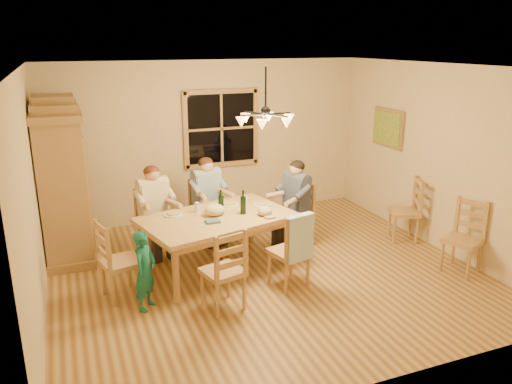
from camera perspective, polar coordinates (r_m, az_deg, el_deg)
name	(u,v)px	position (r m, az deg, el deg)	size (l,w,h in m)	color
floor	(265,271)	(6.85, 1.00, -9.06)	(5.50, 5.50, 0.00)	brown
ceiling	(266,67)	(6.16, 1.13, 14.14)	(5.50, 5.00, 0.02)	white
wall_back	(210,140)	(8.67, -5.30, 5.89)	(5.50, 0.02, 2.70)	beige
wall_left	(31,199)	(5.93, -24.31, -0.76)	(0.02, 5.00, 2.70)	beige
wall_right	(438,158)	(7.82, 20.07, 3.71)	(0.02, 5.00, 2.70)	beige
window	(221,129)	(8.66, -3.99, 7.25)	(1.30, 0.06, 1.30)	black
painting	(388,128)	(8.66, 14.85, 7.07)	(0.06, 0.78, 0.64)	olive
chandelier	(266,118)	(6.22, 1.10, 8.41)	(0.77, 0.68, 0.71)	black
armoire	(63,184)	(7.54, -21.16, 0.83)	(0.66, 1.40, 2.30)	olive
dining_table	(217,223)	(6.70, -4.45, -3.54)	(2.19, 1.63, 0.76)	tan
chair_far_left	(156,235)	(7.39, -11.38, -4.83)	(0.53, 0.51, 0.99)	tan
chair_far_right	(208,223)	(7.75, -5.52, -3.52)	(0.53, 0.51, 0.99)	tan
chair_near_left	(223,283)	(5.89, -3.79, -10.37)	(0.53, 0.51, 0.99)	tan
chair_near_right	(289,263)	(6.40, 3.76, -8.04)	(0.53, 0.51, 0.99)	tan
chair_end_left	(121,274)	(6.31, -15.13, -9.00)	(0.51, 0.53, 0.99)	tan
chair_end_right	(295,227)	(7.56, 4.48, -4.01)	(0.51, 0.53, 0.99)	tan
adult_woman	(154,200)	(7.21, -11.63, -0.85)	(0.47, 0.50, 0.87)	beige
adult_plaid_man	(207,189)	(7.58, -5.63, 0.30)	(0.47, 0.50, 0.87)	#345B91
adult_slate_man	(296,193)	(7.39, 4.57, -0.12)	(0.50, 0.47, 0.87)	#3D4663
towel	(299,238)	(6.10, 4.96, -5.26)	(0.38, 0.10, 0.58)	#AED0EC
wine_bottle_a	(221,201)	(6.72, -4.02, -1.08)	(0.08, 0.08, 0.33)	black
wine_bottle_b	(243,202)	(6.68, -1.48, -1.17)	(0.08, 0.08, 0.33)	black
plate_woman	(173,214)	(6.77, -9.43, -2.55)	(0.26, 0.26, 0.02)	white
plate_plaid	(230,205)	(7.07, -3.03, -1.48)	(0.26, 0.26, 0.02)	white
plate_slate	(263,205)	(7.07, 0.79, -1.47)	(0.26, 0.26, 0.02)	white
wine_glass_a	(197,207)	(6.81, -6.75, -1.76)	(0.06, 0.06, 0.14)	silver
wine_glass_b	(245,200)	(7.08, -1.28, -0.93)	(0.06, 0.06, 0.14)	silver
cap	(265,211)	(6.66, 1.01, -2.21)	(0.20, 0.20, 0.11)	tan
napkin	(213,221)	(6.44, -4.98, -3.35)	(0.18, 0.14, 0.03)	#435A7C
cloth_bundle	(214,210)	(6.67, -4.77, -2.06)	(0.28, 0.22, 0.15)	#BEAF8A
child	(145,271)	(5.91, -12.57, -8.75)	(0.35, 0.23, 0.96)	#176963
chair_spare_front	(461,251)	(7.26, 22.42, -6.24)	(0.56, 0.57, 0.99)	tan
chair_spare_back	(403,221)	(8.12, 16.47, -3.21)	(0.56, 0.57, 0.99)	tan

